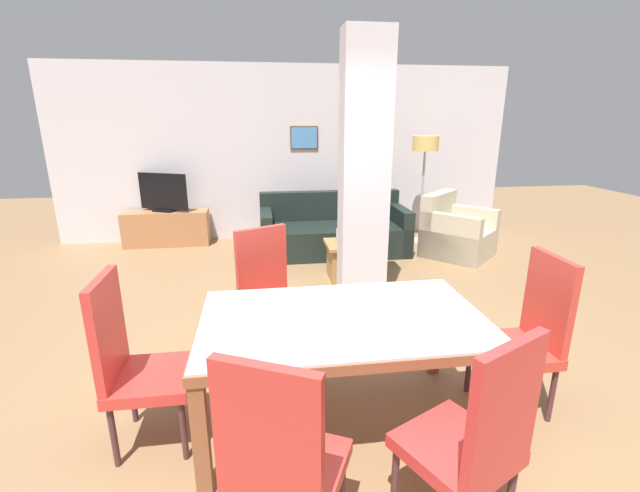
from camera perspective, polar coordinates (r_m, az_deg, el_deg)
The scene contains 16 objects.
ground_plane at distance 3.04m, azimuth 2.83°, elevation -22.22°, with size 18.00×18.00×0.00m, color #916D48.
back_wall at distance 7.01m, azimuth -4.29°, elevation 12.16°, with size 7.20×0.09×2.70m.
divider_pillar at distance 4.28m, azimuth 5.88°, elevation 9.15°, with size 0.46×0.31×2.70m.
dining_table at distance 2.70m, azimuth 3.02°, elevation -12.06°, with size 1.73×1.03×0.76m.
dining_chair_far_left at distance 3.48m, azimuth -6.81°, elevation -6.16°, with size 0.61×0.61×1.08m.
dining_chair_head_right at distance 3.18m, azimuth 25.99°, elevation -10.11°, with size 0.46×0.46×1.08m.
dining_chair_near_left at distance 1.97m, azimuth -5.27°, elevation -26.54°, with size 0.61×0.61×1.08m.
dining_chair_near_right at distance 2.17m, azimuth 19.99°, elevation -22.74°, with size 0.62×0.62×1.08m.
dining_chair_head_left at distance 2.79m, azimuth -23.64°, elevation -13.67°, with size 0.46×0.46×1.08m.
sofa at distance 6.28m, azimuth 1.77°, elevation 1.79°, with size 2.11×0.92×0.85m.
armchair at distance 6.41m, azimuth 17.62°, elevation 1.44°, with size 1.18×1.18×0.88m.
coffee_table at distance 5.27m, azimuth 3.94°, elevation -1.84°, with size 0.58×0.52×0.45m.
bottle at distance 5.09m, azimuth 2.58°, elevation 1.35°, with size 0.08×0.08×0.27m.
tv_stand at distance 7.04m, azimuth -19.73°, elevation 2.28°, with size 1.27×0.40×0.53m.
tv_screen at distance 6.94m, azimuth -20.18°, elevation 6.66°, with size 0.75×0.38×0.58m.
floor_lamp at distance 6.82m, azimuth 13.81°, elevation 12.00°, with size 0.39×0.39×1.65m.
Camera 1 is at (-0.47, -2.32, 1.91)m, focal length 24.00 mm.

